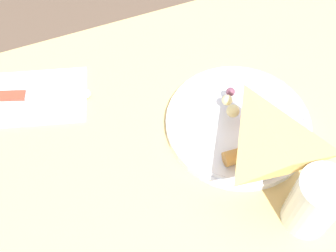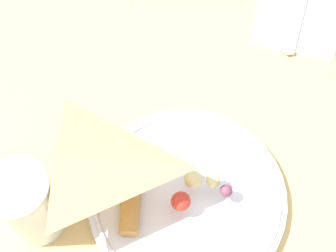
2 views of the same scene
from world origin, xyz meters
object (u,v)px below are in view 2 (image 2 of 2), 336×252
at_px(plate_pizza, 187,196).
at_px(butter_knife, 301,2).
at_px(milk_glass, 28,204).
at_px(napkin_folded, 299,8).

bearing_deg(plate_pizza, butter_knife, 148.48).
bearing_deg(butter_knife, milk_glass, -29.21).
relative_size(milk_glass, napkin_folded, 0.56).
bearing_deg(milk_glass, butter_knife, 131.41).
height_order(plate_pizza, milk_glass, milk_glass).
distance_m(milk_glass, butter_knife, 0.50).
xyz_separation_m(napkin_folded, butter_knife, (-0.01, 0.00, 0.00)).
height_order(milk_glass, butter_knife, milk_glass).
distance_m(plate_pizza, milk_glass, 0.19).
distance_m(milk_glass, napkin_folded, 0.50).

